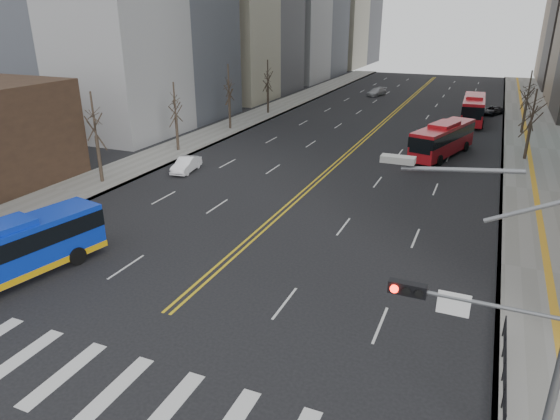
% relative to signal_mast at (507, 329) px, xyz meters
% --- Properties ---
extents(ground, '(220.00, 220.00, 0.00)m').
position_rel_signal_mast_xyz_m(ground, '(-13.77, -2.00, -4.86)').
color(ground, black).
extents(sidewalk_right, '(7.00, 130.00, 0.15)m').
position_rel_signal_mast_xyz_m(sidewalk_right, '(3.73, 43.00, -4.78)').
color(sidewalk_right, gray).
rests_on(sidewalk_right, ground).
extents(sidewalk_left, '(5.00, 130.00, 0.15)m').
position_rel_signal_mast_xyz_m(sidewalk_left, '(-30.27, 43.00, -4.78)').
color(sidewalk_left, gray).
rests_on(sidewalk_left, ground).
extents(crosswalk, '(26.70, 4.00, 0.01)m').
position_rel_signal_mast_xyz_m(crosswalk, '(-13.77, -2.00, -4.85)').
color(crosswalk, silver).
rests_on(crosswalk, ground).
extents(centerline, '(0.55, 100.00, 0.01)m').
position_rel_signal_mast_xyz_m(centerline, '(-13.77, 53.00, -4.85)').
color(centerline, gold).
rests_on(centerline, ground).
extents(signal_mast, '(5.37, 0.37, 9.39)m').
position_rel_signal_mast_xyz_m(signal_mast, '(0.00, 0.00, 0.00)').
color(signal_mast, slate).
rests_on(signal_mast, ground).
extents(pedestrian_railing, '(0.06, 6.06, 1.02)m').
position_rel_signal_mast_xyz_m(pedestrian_railing, '(0.53, 4.00, -4.03)').
color(pedestrian_railing, black).
rests_on(pedestrian_railing, sidewalk_right).
extents(street_trees, '(35.20, 47.20, 7.60)m').
position_rel_signal_mast_xyz_m(street_trees, '(-20.94, 32.55, 0.02)').
color(street_trees, '#2F241D').
rests_on(street_trees, ground).
extents(red_bus_near, '(5.17, 10.52, 3.28)m').
position_rel_signal_mast_xyz_m(red_bus_near, '(-5.19, 36.37, -3.03)').
color(red_bus_near, '#B01219').
rests_on(red_bus_near, ground).
extents(red_bus_far, '(3.00, 10.91, 3.45)m').
position_rel_signal_mast_xyz_m(red_bus_far, '(-3.44, 54.57, -2.94)').
color(red_bus_far, '#B01219').
rests_on(red_bus_far, ground).
extents(car_white, '(1.88, 4.02, 1.27)m').
position_rel_signal_mast_xyz_m(car_white, '(-25.16, 22.37, -4.22)').
color(car_white, white).
rests_on(car_white, ground).
extents(car_dark_mid, '(3.12, 4.84, 1.53)m').
position_rel_signal_mast_xyz_m(car_dark_mid, '(-6.56, 38.20, -4.09)').
color(car_dark_mid, black).
rests_on(car_dark_mid, ground).
extents(car_silver, '(3.02, 4.74, 1.28)m').
position_rel_signal_mast_xyz_m(car_silver, '(-19.58, 71.82, -4.22)').
color(car_silver, '#ADADB2').
rests_on(car_silver, ground).
extents(car_dark_far, '(3.33, 4.39, 1.11)m').
position_rel_signal_mast_xyz_m(car_dark_far, '(-1.27, 61.30, -4.30)').
color(car_dark_far, black).
rests_on(car_dark_far, ground).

